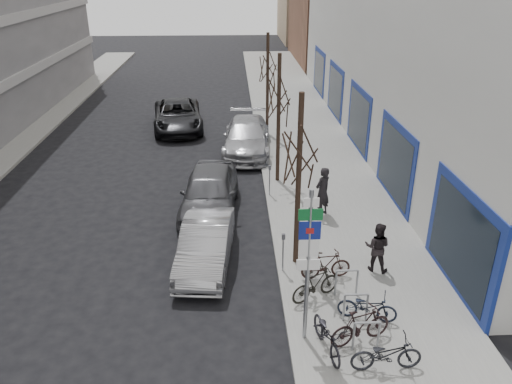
{
  "coord_description": "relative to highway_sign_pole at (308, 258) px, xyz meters",
  "views": [
    {
      "loc": [
        0.72,
        -9.75,
        8.63
      ],
      "look_at": [
        1.42,
        4.73,
        2.0
      ],
      "focal_mm": 35.0,
      "sensor_mm": 36.0,
      "label": 1
    }
  ],
  "objects": [
    {
      "name": "tree_far",
      "position": [
        0.2,
        16.51,
        1.65
      ],
      "size": [
        1.8,
        1.8,
        5.5
      ],
      "color": "black",
      "rests_on": "ground"
    },
    {
      "name": "sidewalk_east",
      "position": [
        2.1,
        10.01,
        -2.38
      ],
      "size": [
        5.0,
        70.0,
        0.15
      ],
      "primitive_type": "cube",
      "color": "slate",
      "rests_on": "ground"
    },
    {
      "name": "parked_car_front",
      "position": [
        -2.6,
        3.72,
        -1.76
      ],
      "size": [
        1.84,
        4.33,
        1.39
      ],
      "primitive_type": "imported",
      "rotation": [
        0.0,
        0.0,
        -0.09
      ],
      "color": "#9E9FA3",
      "rests_on": "ground"
    },
    {
      "name": "bike_rack",
      "position": [
        1.4,
        0.61,
        -1.8
      ],
      "size": [
        0.66,
        2.26,
        0.83
      ],
      "color": "gray",
      "rests_on": "sidewalk_east"
    },
    {
      "name": "ground",
      "position": [
        -2.4,
        0.01,
        -2.46
      ],
      "size": [
        120.0,
        120.0,
        0.0
      ],
      "primitive_type": "plane",
      "color": "black",
      "rests_on": "ground"
    },
    {
      "name": "bike_far_inner",
      "position": [
        0.97,
        2.56,
        -1.85
      ],
      "size": [
        1.55,
        0.61,
        0.92
      ],
      "primitive_type": "imported",
      "rotation": [
        0.0,
        0.0,
        1.68
      ],
      "color": "black",
      "rests_on": "sidewalk_east"
    },
    {
      "name": "parked_car_back",
      "position": [
        -1.0,
        13.99,
        -1.65
      ],
      "size": [
        2.6,
        5.68,
        1.61
      ],
      "primitive_type": "imported",
      "rotation": [
        0.0,
        0.0,
        -0.06
      ],
      "color": "#9D9DA2",
      "rests_on": "ground"
    },
    {
      "name": "bike_mid_inner",
      "position": [
        0.51,
        1.58,
        -1.83
      ],
      "size": [
        1.61,
        1.15,
        0.96
      ],
      "primitive_type": "imported",
      "rotation": [
        0.0,
        0.0,
        2.06
      ],
      "color": "black",
      "rests_on": "sidewalk_east"
    },
    {
      "name": "meter_mid",
      "position": [
        -0.25,
        8.51,
        -1.54
      ],
      "size": [
        0.1,
        0.08,
        1.27
      ],
      "color": "gray",
      "rests_on": "sidewalk_east"
    },
    {
      "name": "highway_sign_pole",
      "position": [
        0.0,
        0.0,
        0.0
      ],
      "size": [
        0.55,
        0.1,
        4.2
      ],
      "color": "gray",
      "rests_on": "ground"
    },
    {
      "name": "pedestrian_far",
      "position": [
        2.56,
        2.93,
        -1.51
      ],
      "size": [
        0.7,
        0.6,
        1.59
      ],
      "primitive_type": "imported",
      "rotation": [
        0.0,
        0.0,
        2.73
      ],
      "color": "black",
      "rests_on": "sidewalk_east"
    },
    {
      "name": "parked_car_mid",
      "position": [
        -2.6,
        7.34,
        -1.6
      ],
      "size": [
        2.33,
        5.13,
        1.71
      ],
      "primitive_type": "imported",
      "rotation": [
        0.0,
        0.0,
        -0.06
      ],
      "color": "#46464B",
      "rests_on": "ground"
    },
    {
      "name": "bike_mid_curb",
      "position": [
        1.72,
        0.63,
        -1.84
      ],
      "size": [
        1.61,
        0.89,
        0.94
      ],
      "primitive_type": "imported",
      "rotation": [
        0.0,
        0.0,
        1.28
      ],
      "color": "black",
      "rests_on": "sidewalk_east"
    },
    {
      "name": "bike_far_curb",
      "position": [
        1.7,
        -1.14,
        -1.8
      ],
      "size": [
        1.67,
        0.55,
        1.01
      ],
      "primitive_type": "imported",
      "rotation": [
        0.0,
        0.0,
        1.6
      ],
      "color": "black",
      "rests_on": "sidewalk_east"
    },
    {
      "name": "bike_near_right",
      "position": [
        1.32,
        -0.23,
        -1.8
      ],
      "size": [
        1.74,
        1.02,
        1.01
      ],
      "primitive_type": "imported",
      "rotation": [
        0.0,
        0.0,
        1.91
      ],
      "color": "black",
      "rests_on": "sidewalk_east"
    },
    {
      "name": "brick_building_far",
      "position": [
        10.6,
        40.01,
        1.54
      ],
      "size": [
        12.0,
        14.0,
        8.0
      ],
      "primitive_type": "cube",
      "color": "brown",
      "rests_on": "ground"
    },
    {
      "name": "pedestrian_near",
      "position": [
        1.54,
        6.66,
        -1.37
      ],
      "size": [
        0.81,
        0.77,
        1.87
      ],
      "primitive_type": "imported",
      "rotation": [
        0.0,
        0.0,
        3.81
      ],
      "color": "black",
      "rests_on": "sidewalk_east"
    },
    {
      "name": "tan_building_far",
      "position": [
        11.1,
        55.01,
        2.04
      ],
      "size": [
        13.0,
        12.0,
        9.0
      ],
      "primitive_type": "cube",
      "color": "#937A5B",
      "rests_on": "ground"
    },
    {
      "name": "lane_car",
      "position": [
        -4.8,
        18.11,
        -1.66
      ],
      "size": [
        3.3,
        5.99,
        1.59
      ],
      "primitive_type": "imported",
      "rotation": [
        0.0,
        0.0,
        0.12
      ],
      "color": "black",
      "rests_on": "ground"
    },
    {
      "name": "tree_mid",
      "position": [
        0.2,
        10.01,
        1.65
      ],
      "size": [
        1.8,
        1.8,
        5.5
      ],
      "color": "black",
      "rests_on": "ground"
    },
    {
      "name": "meter_front",
      "position": [
        -0.25,
        3.01,
        -1.54
      ],
      "size": [
        0.1,
        0.08,
        1.27
      ],
      "color": "gray",
      "rests_on": "sidewalk_east"
    },
    {
      "name": "bike_near_left",
      "position": [
        0.47,
        -0.46,
        -1.79
      ],
      "size": [
        0.82,
        1.76,
        1.03
      ],
      "primitive_type": "imported",
      "rotation": [
        0.0,
        0.0,
        0.19
      ],
      "color": "black",
      "rests_on": "sidewalk_east"
    },
    {
      "name": "tree_near",
      "position": [
        0.2,
        3.51,
        1.65
      ],
      "size": [
        1.8,
        1.8,
        5.5
      ],
      "color": "black",
      "rests_on": "ground"
    },
    {
      "name": "meter_back",
      "position": [
        -0.25,
        14.01,
        -1.54
      ],
      "size": [
        0.1,
        0.08,
        1.27
      ],
      "color": "gray",
      "rests_on": "sidewalk_east"
    }
  ]
}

